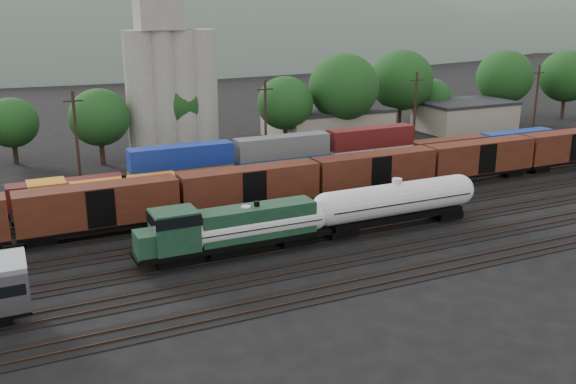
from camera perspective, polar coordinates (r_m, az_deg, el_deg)
name	(u,v)px	position (r m, az deg, el deg)	size (l,w,h in m)	color
ground	(243,234)	(62.63, -4.02, -3.75)	(600.00, 600.00, 0.00)	black
tracks	(243,234)	(62.62, -4.02, -3.71)	(180.00, 33.20, 0.20)	black
green_locomotive	(224,229)	(56.10, -5.72, -3.32)	(17.84, 3.15, 4.72)	black
tank_car_a	(246,228)	(56.85, -3.73, -3.18)	(16.12, 2.89, 4.22)	silver
tank_car_b	(396,201)	(63.96, 9.59, -0.80)	(18.53, 3.32, 4.86)	silver
orange_locomotive	(95,197)	(68.18, -16.79, -0.47)	(18.00, 3.00, 4.50)	black
boxcar_string	(315,179)	(70.18, 2.40, 1.18)	(184.40, 2.90, 4.20)	black
container_wall	(142,179)	(73.94, -12.83, 1.09)	(160.00, 2.60, 5.80)	black
grain_silo	(170,78)	(94.65, -10.41, 9.93)	(13.40, 5.00, 29.00)	#9C998F
industrial_sheds	(197,137)	(96.20, -8.10, 4.88)	(119.38, 17.26, 5.10)	#9E937F
tree_band	(222,98)	(98.50, -5.86, 8.33)	(166.16, 19.17, 14.52)	black
utility_poles	(177,132)	(81.18, -9.84, 5.30)	(122.20, 0.36, 12.00)	black
distant_hills	(89,96)	(320.84, -17.26, 8.18)	(860.00, 286.00, 130.00)	#59665B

